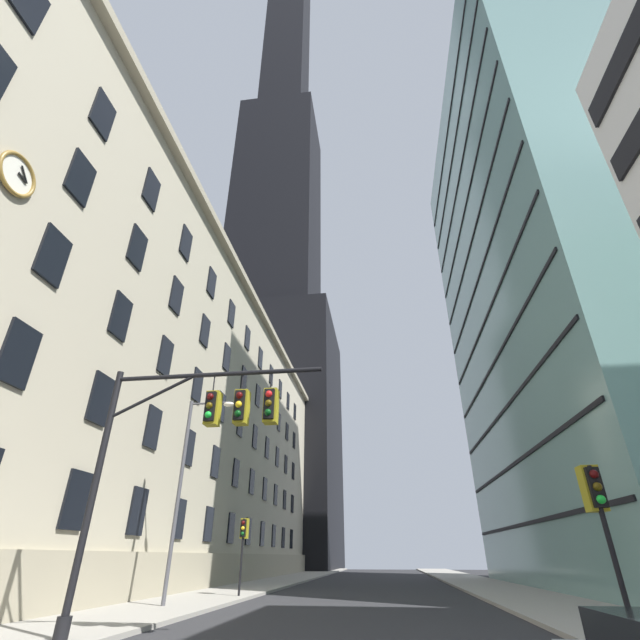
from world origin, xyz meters
TOP-DOWN VIEW (x-y plane):
  - station_building at (-18.38, 29.60)m, footprint 15.43×71.21m
  - dark_skyscraper at (-21.44, 76.03)m, footprint 28.31×28.31m
  - glass_office_midrise at (20.68, 26.08)m, footprint 19.47×32.62m
  - traffic_signal_mast at (-4.02, 3.00)m, footprint 6.79×0.63m
  - traffic_light_near_right at (6.31, 2.45)m, footprint 0.40×0.63m
  - traffic_light_far_left at (-6.67, 17.29)m, footprint 0.40×0.63m
  - street_lamppost at (-7.95, 11.56)m, footprint 2.39×0.32m

SIDE VIEW (x-z plane):
  - traffic_light_far_left at x=-6.67m, z-range 1.29..5.06m
  - traffic_light_near_right at x=6.31m, z-range 1.30..5.11m
  - traffic_signal_mast at x=-4.02m, z-range 1.77..8.91m
  - street_lamppost at x=-7.95m, z-range 0.91..9.86m
  - station_building at x=-18.38m, z-range -0.02..26.21m
  - glass_office_midrise at x=20.68m, z-range 0.00..48.69m
  - dark_skyscraper at x=-21.44m, z-range -45.12..177.91m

